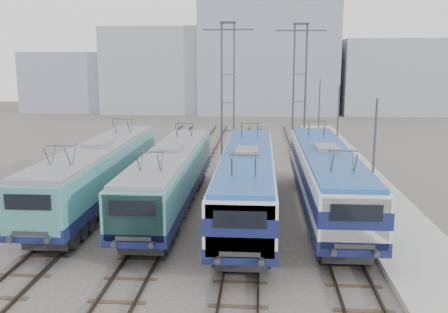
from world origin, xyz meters
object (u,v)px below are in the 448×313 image
locomotive_far_left (98,170)px  locomotive_far_right (326,174)px  catenary_tower_west (228,84)px  mast_mid (337,133)px  catenary_tower_east (300,84)px  locomotive_center_left (170,175)px  mast_front (373,169)px  locomotive_center_right (247,178)px  mast_rear (319,115)px

locomotive_far_left → locomotive_far_right: (13.50, -0.43, 0.07)m
catenary_tower_west → mast_mid: (8.60, -8.00, -3.14)m
locomotive_far_right → mast_mid: size_ratio=2.67×
catenary_tower_west → catenary_tower_east: size_ratio=1.00×
locomotive_center_left → catenary_tower_west: 17.40m
locomotive_center_left → mast_front: (10.85, -3.32, 1.28)m
locomotive_center_right → mast_front: (6.35, -2.22, 1.14)m
locomotive_far_right → catenary_tower_east: catenary_tower_east is taller
mast_rear → catenary_tower_west: bearing=-155.1°
mast_front → locomotive_center_left: bearing=163.0°
mast_rear → mast_mid: bearing=-90.0°
locomotive_center_right → mast_front: 6.82m
locomotive_center_right → locomotive_far_right: (4.50, 1.18, 0.02)m
locomotive_center_right → locomotive_far_right: 4.65m
mast_mid → catenary_tower_east: bearing=101.9°
locomotive_far_right → catenary_tower_east: bearing=90.8°
locomotive_far_right → catenary_tower_east: 19.08m
catenary_tower_east → mast_rear: size_ratio=1.71×
locomotive_center_right → mast_rear: 22.71m
mast_mid → mast_rear: size_ratio=1.00×
catenary_tower_east → mast_rear: (2.10, 2.00, -3.14)m
catenary_tower_east → mast_mid: 10.69m
locomotive_center_left → mast_mid: size_ratio=2.54×
locomotive_center_left → mast_mid: bearing=38.6°
mast_mid → mast_rear: 12.00m
mast_front → mast_rear: (0.00, 24.00, 0.00)m
locomotive_center_left → locomotive_far_right: 9.00m
locomotive_far_left → catenary_tower_west: (6.75, 16.17, 4.34)m
locomotive_far_right → mast_rear: size_ratio=2.67×
locomotive_far_left → locomotive_far_right: size_ratio=0.99×
locomotive_far_left → mast_front: size_ratio=2.65×
locomotive_center_right → mast_front: size_ratio=2.65×
catenary_tower_west → mast_rear: bearing=24.9°
locomotive_far_left → mast_mid: bearing=28.0°
locomotive_far_right → catenary_tower_west: bearing=112.1°
catenary_tower_west → mast_front: bearing=-66.7°
mast_mid → locomotive_center_left: bearing=-141.4°
mast_front → mast_rear: size_ratio=1.00×
locomotive_center_left → catenary_tower_east: (8.75, 18.68, 4.42)m
locomotive_far_left → catenary_tower_east: bearing=53.9°
mast_mid → catenary_tower_west: bearing=137.1°
locomotive_far_right → mast_front: size_ratio=2.67×
catenary_tower_west → mast_front: 22.00m
mast_front → locomotive_far_left: bearing=166.0°
catenary_tower_east → mast_mid: (2.10, -10.00, -3.14)m
catenary_tower_east → mast_rear: catenary_tower_east is taller
catenary_tower_west → catenary_tower_east: bearing=17.1°
mast_front → catenary_tower_west: bearing=113.3°
catenary_tower_east → mast_rear: 4.28m
locomotive_far_left → catenary_tower_west: size_ratio=1.54×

